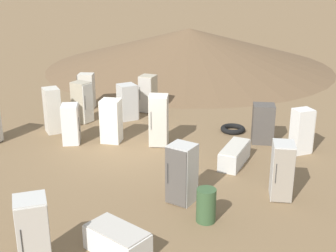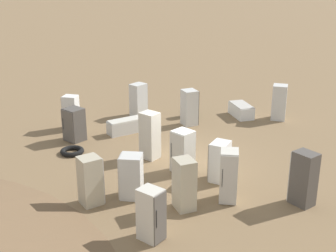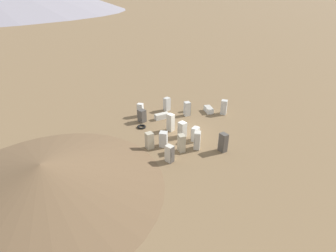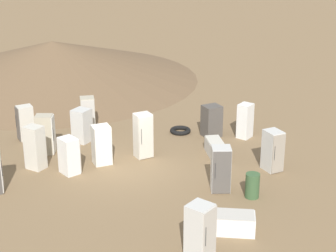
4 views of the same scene
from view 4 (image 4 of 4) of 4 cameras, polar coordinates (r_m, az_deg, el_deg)
ground_plane at (r=23.15m, az=-4.03°, el=-4.24°), size 1000.00×1000.00×0.00m
dirt_mound at (r=36.10m, az=-11.59°, el=6.52°), size 18.18×18.18×2.46m
discarded_fridge_0 at (r=16.95m, az=3.28°, el=-10.69°), size 0.74×0.70×1.78m
discarded_fridge_1 at (r=23.34m, az=-13.39°, el=-2.14°), size 0.80×0.67×1.82m
discarded_fridge_2 at (r=26.54m, az=-14.31°, el=0.32°), size 0.78×0.87×1.62m
discarded_fridge_3 at (r=23.36m, az=-6.78°, el=-1.90°), size 0.95×0.95×1.66m
discarded_fridge_4 at (r=26.23m, az=4.44°, el=0.53°), size 1.01×1.02×1.49m
discarded_fridge_5 at (r=20.98m, az=5.39°, el=-4.38°), size 0.97×0.97×1.74m
discarded_fridge_6 at (r=26.20m, az=7.85°, el=0.53°), size 0.57×0.72×1.63m
discarded_fridge_7 at (r=27.02m, az=-8.15°, el=1.18°), size 0.95×0.94×1.67m
discarded_fridge_8 at (r=22.70m, az=-10.00°, el=-2.98°), size 0.87×0.78×1.50m
discarded_fridge_9 at (r=25.78m, az=-8.73°, el=0.05°), size 0.80×0.86×1.55m
discarded_fridge_10 at (r=22.97m, az=10.60°, el=-2.48°), size 0.97×0.88×1.68m
discarded_fridge_11 at (r=23.79m, az=-2.53°, el=-0.97°), size 0.83×0.86×1.94m
discarded_fridge_12 at (r=24.76m, az=-12.34°, el=-0.83°), size 0.95×0.91×1.74m
discarded_fridge_14 at (r=24.13m, az=4.91°, el=-2.36°), size 1.71×1.66×0.66m
discarded_fridge_15 at (r=18.62m, az=6.42°, el=-9.74°), size 1.74×1.49×0.65m
scrap_tire at (r=26.78m, az=1.26°, el=-0.46°), size 0.99×0.99×0.20m
rusty_barrel at (r=20.79m, az=8.56°, el=-6.00°), size 0.52×0.52×0.94m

